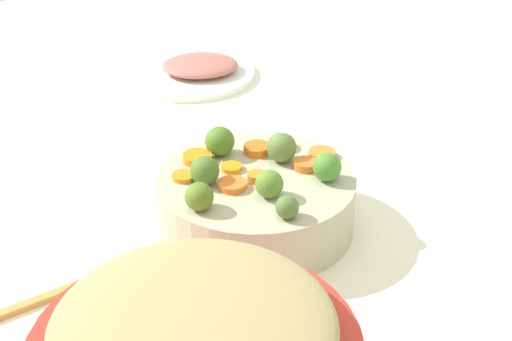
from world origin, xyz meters
TOP-DOWN VIEW (x-y plane):
  - tabletop at (0.00, 0.00)m, footprint 2.40×2.40m
  - serving_bowl_carrots at (0.01, -0.02)m, footprint 0.26×0.26m
  - stuffing_mound at (-0.28, 0.22)m, footprint 0.24×0.24m
  - carrot_slice_0 at (0.04, -0.00)m, footprint 0.04×0.04m
  - carrot_slice_1 at (0.08, 0.03)m, footprint 0.06×0.06m
  - carrot_slice_2 at (-0.00, -0.01)m, footprint 0.03×0.03m
  - carrot_slice_3 at (0.06, -0.09)m, footprint 0.05×0.05m
  - carrot_slice_4 at (0.01, -0.12)m, footprint 0.04×0.04m
  - carrot_slice_5 at (-0.01, -0.09)m, footprint 0.04×0.04m
  - carrot_slice_6 at (0.06, -0.05)m, footprint 0.04×0.04m
  - carrot_slice_7 at (0.00, 0.02)m, footprint 0.05×0.05m
  - carrot_slice_8 at (0.05, 0.06)m, footprint 0.04×0.04m
  - brussels_sprout_0 at (0.03, -0.07)m, footprint 0.04×0.04m
  - brussels_sprout_1 at (-0.04, -0.09)m, footprint 0.04×0.04m
  - brussels_sprout_2 at (-0.09, -0.00)m, footprint 0.03×0.03m
  - brussels_sprout_3 at (0.09, -0.01)m, footprint 0.04×0.04m
  - brussels_sprout_4 at (-0.04, -0.01)m, footprint 0.04×0.04m
  - brussels_sprout_5 at (0.03, 0.05)m, footprint 0.04×0.04m
  - brussels_sprout_6 at (-0.02, 0.08)m, footprint 0.03×0.03m
  - ham_plate at (0.52, -0.17)m, footprint 0.26×0.26m
  - ham_slice_main at (0.50, -0.19)m, footprint 0.17×0.18m

SIDE VIEW (x-z plane):
  - tabletop at x=0.00m, z-range 0.00..0.02m
  - ham_plate at x=0.52m, z-range 0.02..0.03m
  - ham_slice_main at x=0.50m, z-range 0.03..0.06m
  - serving_bowl_carrots at x=0.01m, z-range 0.02..0.10m
  - carrot_slice_8 at x=0.05m, z-range 0.10..0.10m
  - carrot_slice_0 at x=0.04m, z-range 0.10..0.10m
  - carrot_slice_7 at x=0.00m, z-range 0.10..0.10m
  - carrot_slice_4 at x=0.01m, z-range 0.10..0.10m
  - carrot_slice_3 at x=0.06m, z-range 0.10..0.10m
  - carrot_slice_1 at x=0.08m, z-range 0.10..0.11m
  - carrot_slice_2 at x=0.00m, z-range 0.10..0.11m
  - carrot_slice_5 at x=-0.01m, z-range 0.10..0.11m
  - carrot_slice_6 at x=0.06m, z-range 0.10..0.11m
  - brussels_sprout_2 at x=-0.09m, z-range 0.10..0.12m
  - brussels_sprout_6 at x=-0.02m, z-range 0.10..0.13m
  - brussels_sprout_4 at x=-0.04m, z-range 0.10..0.13m
  - brussels_sprout_1 at x=-0.04m, z-range 0.10..0.13m
  - brussels_sprout_5 at x=0.03m, z-range 0.10..0.13m
  - brussels_sprout_0 at x=0.03m, z-range 0.10..0.14m
  - brussels_sprout_3 at x=0.09m, z-range 0.10..0.14m
  - stuffing_mound at x=-0.28m, z-range 0.15..0.19m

